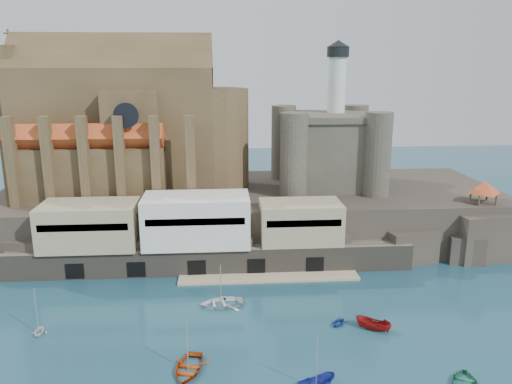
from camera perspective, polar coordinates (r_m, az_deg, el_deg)
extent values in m
plane|color=#173E4D|center=(68.36, 1.25, -16.07)|extent=(300.00, 300.00, 0.00)
cube|color=#2A2520|center=(103.15, -0.77, -2.29)|extent=(100.00, 34.00, 10.00)
cube|color=#2A2520|center=(93.80, -24.16, -6.63)|extent=(9.00, 5.00, 6.00)
cube|color=#2A2520|center=(89.55, -14.44, -6.77)|extent=(9.00, 5.00, 6.00)
cube|color=#2A2520|center=(88.03, -3.42, -6.69)|extent=(9.00, 5.00, 6.00)
cube|color=#2A2520|center=(89.77, 7.56, -6.37)|extent=(9.00, 5.00, 6.00)
cube|color=#2A2520|center=(94.22, 17.19, -5.89)|extent=(9.00, 5.00, 6.00)
cube|color=#5E574B|center=(87.41, -5.38, -7.42)|extent=(70.00, 6.00, 4.50)
cube|color=tan|center=(84.40, 1.49, -9.73)|extent=(30.00, 4.00, 0.40)
cube|color=black|center=(88.38, -19.98, -8.47)|extent=(3.00, 0.40, 2.60)
cube|color=black|center=(86.15, -13.51, -8.58)|extent=(3.00, 0.40, 2.60)
cube|color=black|center=(85.05, -6.78, -8.57)|extent=(3.00, 0.40, 2.60)
cube|color=black|center=(85.12, 0.03, -8.44)|extent=(3.00, 0.40, 2.60)
cube|color=black|center=(86.36, 6.74, -8.20)|extent=(3.00, 0.40, 2.60)
cube|color=tan|center=(89.14, -18.45, -3.59)|extent=(16.00, 9.00, 7.50)
cube|color=silver|center=(86.24, -6.80, -3.17)|extent=(18.00, 9.00, 8.50)
cube|color=tan|center=(87.42, 5.10, -3.40)|extent=(14.00, 8.00, 7.00)
cube|color=#4B3A23|center=(103.45, -15.51, 6.87)|extent=(38.00, 14.00, 24.00)
cube|color=#4B3A23|center=(102.67, -15.97, 13.52)|extent=(38.00, 13.01, 13.01)
cylinder|color=#4B3A23|center=(101.70, -4.83, 6.08)|extent=(14.00, 14.00, 20.00)
cube|color=#4B3A23|center=(103.00, -13.25, 5.86)|extent=(10.00, 20.00, 20.00)
cube|color=#4B3A23|center=(96.37, -18.64, 1.88)|extent=(28.00, 5.00, 10.00)
cube|color=#4B3A23|center=(114.50, -16.34, 3.95)|extent=(28.00, 5.00, 10.00)
cube|color=#B6461F|center=(95.24, -18.96, 5.76)|extent=(28.00, 5.66, 5.66)
cube|color=#B6461F|center=(113.55, -16.57, 7.23)|extent=(28.00, 5.66, 5.66)
cube|color=#4B3A23|center=(108.59, -25.54, 7.40)|extent=(4.00, 10.00, 28.00)
cylinder|color=black|center=(90.49, -14.64, 8.47)|extent=(4.40, 0.30, 4.40)
cube|color=#4B3A23|center=(96.80, -26.11, 3.03)|extent=(1.60, 2.20, 16.00)
cube|color=#4B3A23|center=(94.64, -22.63, 3.16)|extent=(1.60, 2.20, 16.00)
cube|color=#4B3A23|center=(92.85, -19.00, 3.29)|extent=(1.60, 2.20, 16.00)
cube|color=#4B3A23|center=(91.44, -15.24, 3.41)|extent=(1.60, 2.20, 16.00)
cube|color=#4B3A23|center=(90.44, -11.38, 3.52)|extent=(1.60, 2.20, 16.00)
cube|color=#4B3A23|center=(89.85, -7.45, 3.61)|extent=(1.60, 2.20, 16.00)
cube|color=#403D33|center=(103.46, 8.08, 4.45)|extent=(16.00, 16.00, 14.00)
cube|color=#403D33|center=(102.45, 8.23, 8.53)|extent=(17.00, 17.00, 1.20)
cylinder|color=#403D33|center=(94.12, 4.33, 4.18)|extent=(5.20, 5.20, 16.00)
cylinder|color=#403D33|center=(97.72, 13.68, 4.19)|extent=(5.20, 5.20, 16.00)
cylinder|color=#403D33|center=(109.75, 3.12, 5.67)|extent=(5.20, 5.20, 16.00)
cylinder|color=#403D33|center=(112.86, 11.25, 5.66)|extent=(5.20, 5.20, 16.00)
cylinder|color=silver|center=(104.43, 9.20, 11.69)|extent=(3.60, 3.60, 12.00)
cylinder|color=black|center=(104.34, 9.36, 15.53)|extent=(4.40, 4.40, 2.00)
cone|color=black|center=(104.39, 9.40, 16.40)|extent=(4.60, 4.60, 1.40)
cube|color=#2A2520|center=(101.72, 24.14, -4.23)|extent=(12.00, 10.00, 8.70)
cube|color=#2A2520|center=(97.98, 22.77, -5.92)|extent=(6.00, 5.00, 5.00)
cube|color=#2A2520|center=(106.18, 25.96, -4.44)|extent=(5.00, 4.00, 6.00)
cube|color=#4B3A23|center=(100.47, 24.41, -1.79)|extent=(4.20, 4.20, 0.30)
cylinder|color=#4B3A23|center=(98.00, 24.10, -1.26)|extent=(0.36, 0.36, 3.20)
cylinder|color=#4B3A23|center=(99.54, 25.73, -1.21)|extent=(0.36, 0.36, 3.20)
cylinder|color=#4B3A23|center=(100.72, 23.27, -0.78)|extent=(0.36, 0.36, 3.20)
cylinder|color=#4B3A23|center=(102.22, 24.86, -0.73)|extent=(0.36, 0.36, 3.20)
pyramid|color=#B6461F|center=(99.48, 24.65, 0.51)|extent=(6.40, 6.40, 2.20)
imported|color=#BE3909|center=(62.30, -7.75, -19.56)|extent=(4.73, 2.29, 6.37)
imported|color=white|center=(74.61, -23.54, -14.58)|extent=(2.47, 1.58, 2.79)
imported|color=maroon|center=(71.48, 13.19, -15.02)|extent=(2.50, 2.48, 4.83)
imported|color=white|center=(76.01, -4.01, -12.76)|extent=(2.07, 4.89, 6.63)
imported|color=#1C3795|center=(71.72, 9.41, -14.71)|extent=(2.69, 2.73, 2.75)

